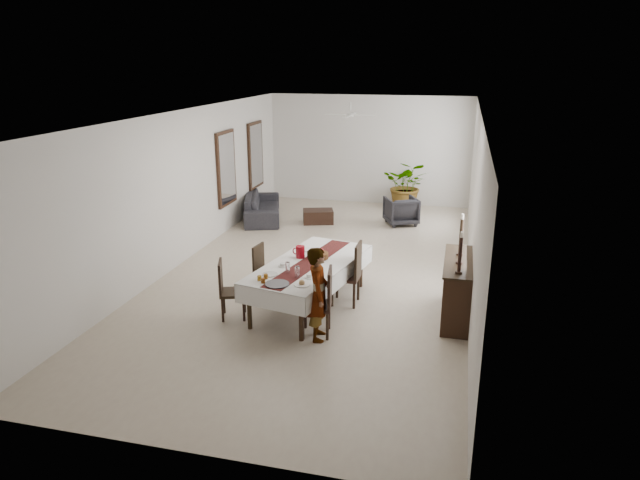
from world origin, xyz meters
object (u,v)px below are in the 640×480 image
at_px(sideboard_body, 457,290).
at_px(sofa, 262,207).
at_px(red_pitcher, 300,252).
at_px(woman, 318,294).
at_px(dining_table_top, 310,265).

xyz_separation_m(sideboard_body, sofa, (-5.27, 5.14, -0.16)).
height_order(red_pitcher, sofa, red_pitcher).
height_order(woman, sofa, woman).
height_order(woman, sideboard_body, woman).
distance_m(woman, sideboard_body, 2.46).
bearing_deg(dining_table_top, sideboard_body, 15.52).
distance_m(dining_table_top, sideboard_body, 2.54).
height_order(dining_table_top, sofa, dining_table_top).
xyz_separation_m(dining_table_top, sofa, (-2.75, 5.30, -0.44)).
distance_m(red_pitcher, sideboard_body, 2.78).
relative_size(woman, sideboard_body, 0.91).
xyz_separation_m(dining_table_top, woman, (0.45, -1.15, -0.03)).
bearing_deg(sideboard_body, red_pitcher, 178.76).
bearing_deg(woman, red_pitcher, 15.31).
xyz_separation_m(dining_table_top, red_pitcher, (-0.23, 0.21, 0.15)).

